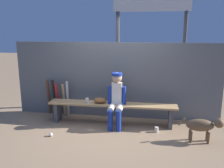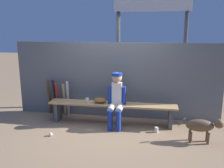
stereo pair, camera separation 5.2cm
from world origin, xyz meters
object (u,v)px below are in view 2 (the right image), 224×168
at_px(dugout_bench, 112,108).
at_px(bat_wood_dark, 49,97).
at_px(player_seated, 116,98).
at_px(baseball_glove, 100,100).
at_px(bat_aluminum_red, 58,99).
at_px(bat_wood_tan, 64,100).
at_px(scoreboard, 154,11).
at_px(bat_aluminum_silver, 68,99).
at_px(bat_aluminum_black, 55,98).
at_px(baseball, 51,134).
at_px(cup_on_ground, 156,130).
at_px(dog, 203,126).
at_px(cup_on_bench, 87,100).

distance_m(dugout_bench, bat_wood_dark, 1.73).
xyz_separation_m(player_seated, baseball_glove, (-0.39, 0.11, -0.11)).
height_order(player_seated, bat_aluminum_red, player_seated).
height_order(bat_wood_tan, scoreboard, scoreboard).
relative_size(baseball_glove, bat_aluminum_silver, 0.31).
relative_size(bat_aluminum_silver, scoreboard, 0.24).
relative_size(bat_aluminum_silver, bat_aluminum_black, 0.97).
bearing_deg(bat_wood_dark, bat_wood_tan, -9.66).
xyz_separation_m(bat_aluminum_black, bat_wood_dark, (-0.18, 0.09, -0.02)).
xyz_separation_m(bat_aluminum_red, bat_aluminum_black, (-0.09, -0.01, 0.04)).
bearing_deg(bat_aluminum_red, dugout_bench, -12.55).
xyz_separation_m(dugout_bench, bat_aluminum_black, (-1.50, 0.31, 0.07)).
distance_m(bat_aluminum_silver, baseball, 1.22).
distance_m(dugout_bench, bat_aluminum_black, 1.53).
relative_size(bat_aluminum_black, scoreboard, 0.25).
distance_m(baseball, cup_on_ground, 2.19).
distance_m(player_seated, bat_aluminum_red, 1.60).
height_order(scoreboard, dog, scoreboard).
relative_size(cup_on_ground, cup_on_bench, 1.00).
bearing_deg(baseball, bat_aluminum_red, 103.82).
bearing_deg(bat_aluminum_red, bat_aluminum_silver, -3.04).
xyz_separation_m(dugout_bench, bat_wood_tan, (-1.25, 0.32, 0.03)).
bearing_deg(bat_wood_dark, baseball_glove, -15.82).
xyz_separation_m(bat_wood_tan, scoreboard, (2.12, 1.13, 2.16)).
xyz_separation_m(bat_wood_dark, dog, (3.53, -1.03, -0.11)).
bearing_deg(bat_wood_dark, bat_aluminum_red, -17.27).
height_order(dugout_bench, scoreboard, scoreboard).
relative_size(baseball, cup_on_bench, 0.67).
bearing_deg(bat_wood_dark, scoreboard, 22.47).
height_order(player_seated, baseball, player_seated).
height_order(baseball, cup_on_ground, cup_on_ground).
distance_m(player_seated, bat_aluminum_silver, 1.34).
height_order(baseball_glove, bat_aluminum_black, bat_aluminum_black).
xyz_separation_m(bat_aluminum_red, bat_wood_dark, (-0.27, 0.08, 0.02)).
distance_m(cup_on_ground, cup_on_bench, 1.66).
xyz_separation_m(bat_aluminum_red, baseball, (0.29, -1.16, -0.39)).
height_order(baseball_glove, scoreboard, scoreboard).
bearing_deg(cup_on_bench, cup_on_ground, -9.41).
relative_size(bat_wood_dark, baseball, 11.97).
relative_size(bat_aluminum_black, baseball, 12.43).
distance_m(dugout_bench, dog, 1.96).
relative_size(bat_wood_tan, bat_aluminum_black, 0.89).
distance_m(baseball_glove, bat_aluminum_black, 1.26).
bearing_deg(cup_on_ground, bat_aluminum_black, 166.19).
height_order(bat_aluminum_red, cup_on_ground, bat_aluminum_red).
xyz_separation_m(bat_aluminum_silver, bat_wood_dark, (-0.53, 0.10, -0.00)).
bearing_deg(bat_wood_dark, cup_on_bench, -21.73).
xyz_separation_m(bat_aluminum_black, dog, (3.35, -0.94, -0.13)).
bearing_deg(bat_wood_dark, cup_on_ground, -14.73).
bearing_deg(dugout_bench, scoreboard, 59.11).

